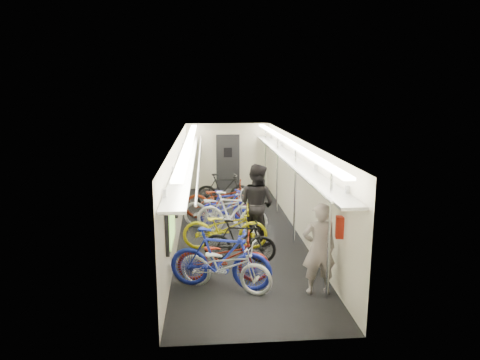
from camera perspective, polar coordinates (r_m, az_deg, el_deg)
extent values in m
plane|color=black|center=(11.12, -0.24, -6.82)|extent=(10.00, 10.00, 0.00)
plane|color=white|center=(10.60, -0.25, 5.57)|extent=(10.00, 10.00, 0.00)
plane|color=beige|center=(10.79, -8.21, -0.91)|extent=(0.00, 10.00, 10.00)
plane|color=beige|center=(11.01, 7.56, -0.63)|extent=(0.00, 10.00, 10.00)
plane|color=beige|center=(15.70, -1.64, 3.20)|extent=(3.00, 0.00, 3.00)
plane|color=beige|center=(6.04, 3.44, -11.15)|extent=(3.00, 0.00, 3.00)
cube|color=black|center=(7.69, -9.36, -5.79)|extent=(0.06, 1.10, 0.80)
cube|color=#9FC556|center=(7.69, -9.06, -5.79)|extent=(0.02, 0.96, 0.66)
cube|color=black|center=(9.80, -8.34, -1.90)|extent=(0.06, 1.10, 0.80)
cube|color=#9FC556|center=(9.80, -8.11, -1.90)|extent=(0.02, 0.96, 0.66)
cube|color=black|center=(11.95, -7.69, 0.59)|extent=(0.06, 1.10, 0.80)
cube|color=#9FC556|center=(11.95, -7.49, 0.60)|extent=(0.02, 0.96, 0.66)
cube|color=black|center=(14.11, -7.23, 2.33)|extent=(0.06, 1.10, 0.80)
cube|color=#9FC556|center=(14.11, -7.07, 2.33)|extent=(0.02, 0.96, 0.66)
cube|color=yellow|center=(8.73, -8.73, -3.29)|extent=(0.02, 0.22, 0.30)
cube|color=yellow|center=(10.86, -7.94, -0.27)|extent=(0.02, 0.22, 0.30)
cube|color=yellow|center=(13.02, -7.40, 1.75)|extent=(0.02, 0.22, 0.30)
cube|color=black|center=(15.68, -1.62, 2.44)|extent=(0.85, 0.08, 2.00)
cube|color=#999BA0|center=(10.64, -7.15, 2.89)|extent=(0.40, 9.70, 0.05)
cube|color=#999BA0|center=(10.83, 6.53, 3.07)|extent=(0.40, 9.70, 0.05)
cylinder|color=silver|center=(10.62, -5.38, 3.46)|extent=(0.04, 9.70, 0.04)
cylinder|color=silver|center=(10.76, 4.81, 3.58)|extent=(0.04, 9.70, 0.04)
cube|color=white|center=(10.58, -6.77, 5.15)|extent=(0.18, 9.60, 0.04)
cube|color=white|center=(10.76, 6.16, 5.27)|extent=(0.18, 9.60, 0.04)
cylinder|color=silver|center=(7.40, 11.83, -7.01)|extent=(0.05, 0.05, 2.38)
cylinder|color=silver|center=(10.01, 7.35, -1.89)|extent=(0.05, 0.05, 2.38)
cylinder|color=silver|center=(12.41, 4.99, 0.84)|extent=(0.05, 0.05, 2.38)
cylinder|color=silver|center=(14.84, 3.40, 2.67)|extent=(0.05, 0.05, 2.38)
imported|color=silver|center=(7.85, -1.96, -11.38)|extent=(1.86, 1.28, 0.93)
imported|color=#1B27A3|center=(7.87, -2.63, -10.45)|extent=(1.98, 1.05, 1.15)
imported|color=maroon|center=(8.21, -2.22, -10.33)|extent=(1.82, 0.84, 0.92)
imported|color=black|center=(9.06, -0.04, -8.15)|extent=(1.59, 0.74, 0.92)
imported|color=gold|center=(9.79, -2.01, -6.34)|extent=(1.97, 0.82, 1.01)
imported|color=silver|center=(10.74, -1.10, -4.43)|extent=(1.90, 1.00, 1.10)
imported|color=#A2A2A6|center=(11.14, -2.70, -3.95)|extent=(2.14, 1.35, 1.06)
imported|color=#1A1FA1|center=(11.69, -1.77, -3.51)|extent=(1.61, 0.84, 0.93)
imported|color=maroon|center=(12.08, -2.57, -2.64)|extent=(2.11, 0.90, 1.08)
imported|color=black|center=(13.35, -2.20, -1.32)|extent=(1.74, 0.52, 1.04)
imported|color=gray|center=(7.73, 10.49, -9.00)|extent=(0.62, 0.41, 1.67)
imported|color=black|center=(10.07, 2.22, -3.18)|extent=(1.17, 1.15, 1.90)
cube|color=#A01E10|center=(7.51, 13.63, -6.16)|extent=(0.28, 0.19, 0.38)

